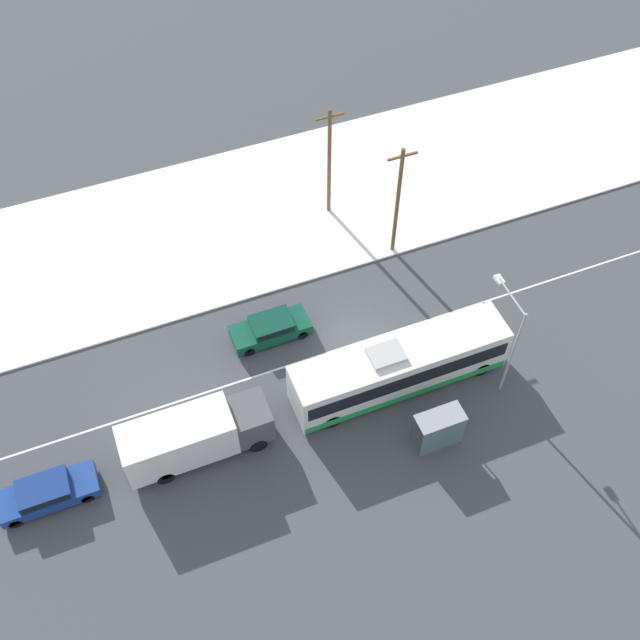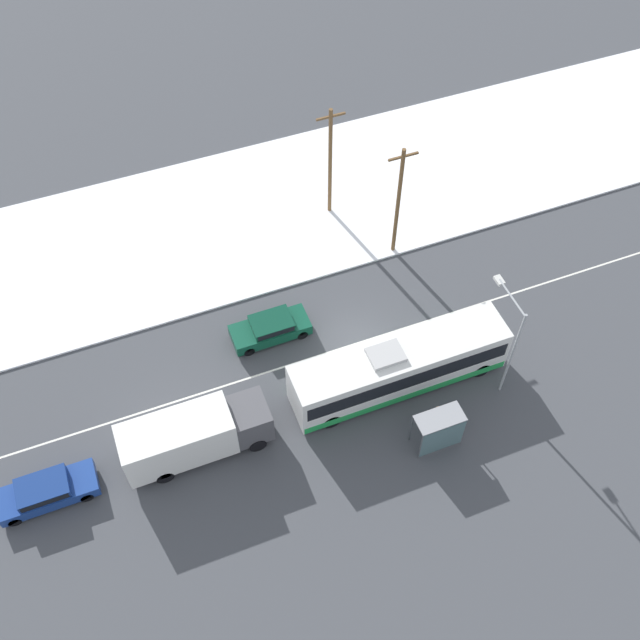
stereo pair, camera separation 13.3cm
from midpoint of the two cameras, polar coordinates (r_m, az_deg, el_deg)
ground_plane at (r=42.44m, az=2.89°, el=-1.80°), size 120.00×120.00×0.00m
snow_lot at (r=49.58m, az=-2.50°, el=8.67°), size 80.00×13.03×0.12m
lane_marking_center at (r=42.44m, az=2.89°, el=-1.80°), size 60.00×0.12×0.00m
city_bus at (r=39.79m, az=6.13°, el=-3.55°), size 11.78×2.57×3.31m
box_truck at (r=37.92m, az=-9.56°, el=-8.64°), size 7.44×2.30×3.01m
sedan_car at (r=42.19m, az=-3.69°, el=-0.57°), size 4.46×1.80×1.39m
parked_car_near_truck at (r=39.39m, az=-20.06°, el=-12.11°), size 4.75×1.80×1.36m
pedestrian_at_stop at (r=39.16m, az=8.99°, el=-7.10°), size 0.63×0.28×1.74m
bus_shelter at (r=38.05m, az=9.29°, el=-8.24°), size 2.45×1.20×2.40m
streetlamp at (r=38.70m, az=14.35°, el=-1.06°), size 0.36×2.86×6.61m
utility_pole_roadside at (r=44.11m, az=6.07°, el=8.99°), size 1.80×0.24×8.04m
utility_pole_snowlot at (r=46.44m, az=0.86°, el=11.99°), size 1.80×0.24×8.02m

